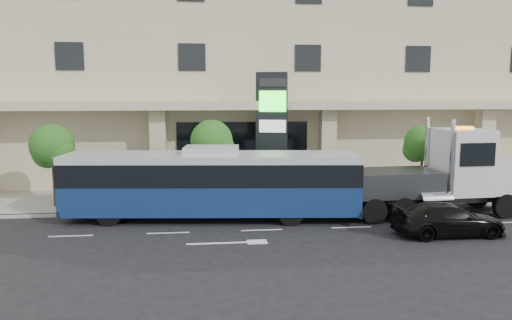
# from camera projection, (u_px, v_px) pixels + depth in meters

# --- Properties ---
(ground) EXTENTS (120.00, 120.00, 0.00)m
(ground) POSITION_uv_depth(u_px,v_px,m) (258.00, 221.00, 23.05)
(ground) COLOR black
(ground) RESTS_ON ground
(sidewalk) EXTENTS (120.00, 6.00, 0.15)m
(sidewalk) POSITION_uv_depth(u_px,v_px,m) (247.00, 198.00, 27.96)
(sidewalk) COLOR gray
(sidewalk) RESTS_ON ground
(curb) EXTENTS (120.00, 0.30, 0.15)m
(curb) POSITION_uv_depth(u_px,v_px,m) (253.00, 210.00, 25.01)
(curb) COLOR gray
(curb) RESTS_ON ground
(convention_center) EXTENTS (60.00, 17.60, 20.00)m
(convention_center) POSITION_uv_depth(u_px,v_px,m) (234.00, 38.00, 36.91)
(convention_center) COLOR #BCAD8D
(convention_center) RESTS_ON ground
(tree_left) EXTENTS (2.27, 2.20, 4.22)m
(tree_left) POSITION_uv_depth(u_px,v_px,m) (53.00, 149.00, 25.06)
(tree_left) COLOR #422B19
(tree_left) RESTS_ON sidewalk
(tree_mid) EXTENTS (2.28, 2.20, 4.38)m
(tree_mid) POSITION_uv_depth(u_px,v_px,m) (212.00, 144.00, 25.93)
(tree_mid) COLOR #422B19
(tree_mid) RESTS_ON sidewalk
(tree_right) EXTENTS (2.10, 2.00, 4.04)m
(tree_right) POSITION_uv_depth(u_px,v_px,m) (423.00, 146.00, 27.25)
(tree_right) COLOR #422B19
(tree_right) RESTS_ON sidewalk
(city_bus) EXTENTS (13.80, 4.27, 3.44)m
(city_bus) POSITION_uv_depth(u_px,v_px,m) (212.00, 182.00, 23.28)
(city_bus) COLOR black
(city_bus) RESTS_ON ground
(tow_truck) EXTENTS (10.35, 2.91, 4.71)m
(tow_truck) POSITION_uv_depth(u_px,v_px,m) (442.00, 175.00, 24.11)
(tow_truck) COLOR #2D3033
(tow_truck) RESTS_ON ground
(black_sedan) EXTENTS (4.66, 1.92, 1.35)m
(black_sedan) POSITION_uv_depth(u_px,v_px,m) (448.00, 219.00, 20.72)
(black_sedan) COLOR black
(black_sedan) RESTS_ON ground
(signage_pylon) EXTENTS (1.82, 1.09, 6.90)m
(signage_pylon) POSITION_uv_depth(u_px,v_px,m) (272.00, 133.00, 28.12)
(signage_pylon) COLOR black
(signage_pylon) RESTS_ON sidewalk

